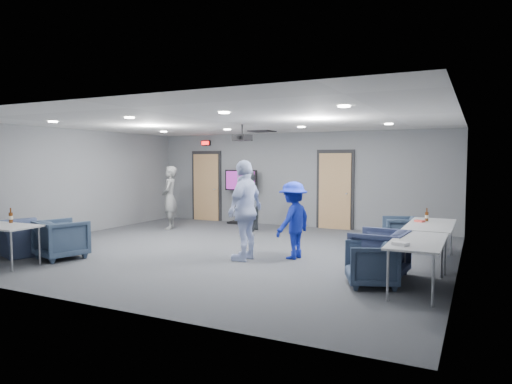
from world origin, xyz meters
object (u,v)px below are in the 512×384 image
at_px(bottle_front, 11,217).
at_px(person_d, 293,220).
at_px(table_right_a, 430,226).
at_px(chair_right_c, 371,264).
at_px(person_b, 248,201).
at_px(chair_front_b, 20,238).
at_px(person_c, 245,210).
at_px(chair_right_a, 401,232).
at_px(person_a, 170,198).
at_px(tv_stand, 241,193).
at_px(chair_front_a, 62,239).
at_px(bottle_right, 427,216).
at_px(chair_right_b, 379,253).
at_px(table_right_b, 418,243).
at_px(projector, 242,138).

bearing_deg(bottle_front, person_d, 28.79).
bearing_deg(table_right_a, chair_right_c, 162.42).
distance_m(table_right_a, bottle_front, 7.86).
relative_size(person_b, bottle_front, 5.80).
relative_size(chair_front_b, bottle_front, 3.67).
bearing_deg(person_c, person_b, -151.36).
xyz_separation_m(chair_right_a, bottle_front, (-6.43, -4.56, 0.49)).
bearing_deg(chair_right_c, person_c, -128.65).
height_order(person_a, tv_stand, person_a).
bearing_deg(table_right_a, chair_front_a, 112.98).
bearing_deg(table_right_a, bottle_right, 15.51).
bearing_deg(chair_right_a, chair_front_b, -77.11).
bearing_deg(chair_right_b, bottle_front, -68.71).
bearing_deg(tv_stand, person_d, -50.36).
xyz_separation_m(person_d, tv_stand, (-3.21, 3.88, 0.17)).
bearing_deg(chair_front_a, table_right_a, -140.87).
distance_m(chair_right_b, bottle_right, 1.94).
bearing_deg(bottle_front, chair_front_b, 129.66).
height_order(person_c, table_right_a, person_c).
distance_m(table_right_b, projector, 4.63).
xyz_separation_m(person_b, chair_front_b, (-2.73, -4.76, -0.48)).
bearing_deg(chair_front_b, bottle_right, -135.64).
height_order(table_right_a, bottle_front, bottle_front).
xyz_separation_m(chair_right_b, table_right_b, (0.65, -0.47, 0.29)).
bearing_deg(chair_right_a, table_right_b, -5.56).
distance_m(chair_front_b, projector, 5.00).
xyz_separation_m(person_c, table_right_a, (3.21, 1.27, -0.27)).
relative_size(person_a, chair_front_a, 2.08).
bearing_deg(bottle_front, table_right_a, 25.01).
xyz_separation_m(person_c, chair_front_b, (-4.31, -1.58, -0.62)).
bearing_deg(bottle_right, chair_front_a, -153.88).
bearing_deg(bottle_front, person_b, 65.93).
distance_m(table_right_b, bottle_front, 7.27).
height_order(person_a, projector, projector).
height_order(chair_right_b, tv_stand, tv_stand).
distance_m(person_c, bottle_right, 3.51).
relative_size(person_d, bottle_front, 5.27).
height_order(tv_stand, projector, projector).
relative_size(person_b, person_d, 1.10).
relative_size(bottle_front, tv_stand, 0.18).
relative_size(chair_front_b, table_right_b, 0.59).
distance_m(person_b, bottle_right, 4.93).
bearing_deg(chair_right_a, table_right_a, 11.32).
relative_size(person_b, table_right_b, 0.93).
relative_size(table_right_a, tv_stand, 1.18).
height_order(chair_right_a, table_right_b, table_right_b).
bearing_deg(person_a, chair_right_c, 35.32).
height_order(person_b, person_d, person_b).
relative_size(person_c, tv_stand, 1.18).
height_order(chair_right_b, projector, projector).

